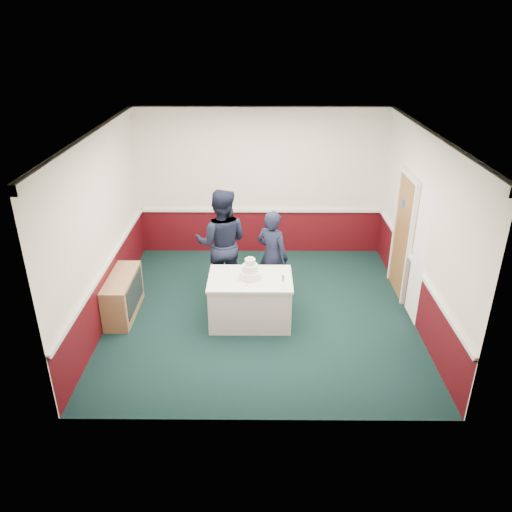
{
  "coord_description": "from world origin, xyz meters",
  "views": [
    {
      "loc": [
        -0.03,
        -7.19,
        4.45
      ],
      "look_at": [
        -0.08,
        -0.1,
        1.1
      ],
      "focal_mm": 35.0,
      "sensor_mm": 36.0,
      "label": 1
    }
  ],
  "objects_px": {
    "wedding_cake": "(250,272)",
    "champagne_flute": "(283,278)",
    "person_man": "(222,243)",
    "person_woman": "(272,256)",
    "sideboard": "(123,295)",
    "cake_table": "(250,299)",
    "cake_knife": "(248,284)"
  },
  "relations": [
    {
      "from": "wedding_cake",
      "to": "person_woman",
      "type": "height_order",
      "value": "person_woman"
    },
    {
      "from": "wedding_cake",
      "to": "sideboard",
      "type": "bearing_deg",
      "value": 174.79
    },
    {
      "from": "cake_knife",
      "to": "cake_table",
      "type": "bearing_deg",
      "value": 97.19
    },
    {
      "from": "cake_knife",
      "to": "champagne_flute",
      "type": "bearing_deg",
      "value": 7.14
    },
    {
      "from": "sideboard",
      "to": "person_man",
      "type": "bearing_deg",
      "value": 25.09
    },
    {
      "from": "sideboard",
      "to": "person_man",
      "type": "xyz_separation_m",
      "value": [
        1.6,
        0.75,
        0.62
      ]
    },
    {
      "from": "person_man",
      "to": "wedding_cake",
      "type": "bearing_deg",
      "value": 121.66
    },
    {
      "from": "champagne_flute",
      "to": "person_woman",
      "type": "bearing_deg",
      "value": 97.67
    },
    {
      "from": "sideboard",
      "to": "cake_knife",
      "type": "xyz_separation_m",
      "value": [
        2.07,
        -0.39,
        0.44
      ]
    },
    {
      "from": "champagne_flute",
      "to": "wedding_cake",
      "type": "bearing_deg",
      "value": 150.75
    },
    {
      "from": "sideboard",
      "to": "wedding_cake",
      "type": "bearing_deg",
      "value": -5.21
    },
    {
      "from": "person_man",
      "to": "person_woman",
      "type": "relative_size",
      "value": 1.18
    },
    {
      "from": "cake_table",
      "to": "champagne_flute",
      "type": "bearing_deg",
      "value": -29.25
    },
    {
      "from": "sideboard",
      "to": "wedding_cake",
      "type": "distance_m",
      "value": 2.18
    },
    {
      "from": "wedding_cake",
      "to": "cake_knife",
      "type": "distance_m",
      "value": 0.23
    },
    {
      "from": "person_woman",
      "to": "person_man",
      "type": "bearing_deg",
      "value": 20.13
    },
    {
      "from": "person_man",
      "to": "cake_table",
      "type": "bearing_deg",
      "value": 121.66
    },
    {
      "from": "cake_table",
      "to": "wedding_cake",
      "type": "distance_m",
      "value": 0.5
    },
    {
      "from": "cake_knife",
      "to": "person_man",
      "type": "height_order",
      "value": "person_man"
    },
    {
      "from": "wedding_cake",
      "to": "person_man",
      "type": "relative_size",
      "value": 0.19
    },
    {
      "from": "wedding_cake",
      "to": "cake_knife",
      "type": "xyz_separation_m",
      "value": [
        -0.03,
        -0.2,
        -0.11
      ]
    },
    {
      "from": "person_man",
      "to": "person_woman",
      "type": "height_order",
      "value": "person_man"
    },
    {
      "from": "champagne_flute",
      "to": "person_woman",
      "type": "relative_size",
      "value": 0.12
    },
    {
      "from": "cake_table",
      "to": "person_woman",
      "type": "height_order",
      "value": "person_woman"
    },
    {
      "from": "wedding_cake",
      "to": "person_woman",
      "type": "relative_size",
      "value": 0.22
    },
    {
      "from": "champagne_flute",
      "to": "cake_table",
      "type": "bearing_deg",
      "value": 150.75
    },
    {
      "from": "person_woman",
      "to": "champagne_flute",
      "type": "bearing_deg",
      "value": 131.28
    },
    {
      "from": "person_woman",
      "to": "cake_table",
      "type": "bearing_deg",
      "value": 97.1
    },
    {
      "from": "wedding_cake",
      "to": "champagne_flute",
      "type": "distance_m",
      "value": 0.57
    },
    {
      "from": "sideboard",
      "to": "champagne_flute",
      "type": "xyz_separation_m",
      "value": [
        2.6,
        -0.47,
        0.58
      ]
    },
    {
      "from": "sideboard",
      "to": "champagne_flute",
      "type": "distance_m",
      "value": 2.71
    },
    {
      "from": "sideboard",
      "to": "person_man",
      "type": "relative_size",
      "value": 0.62
    }
  ]
}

